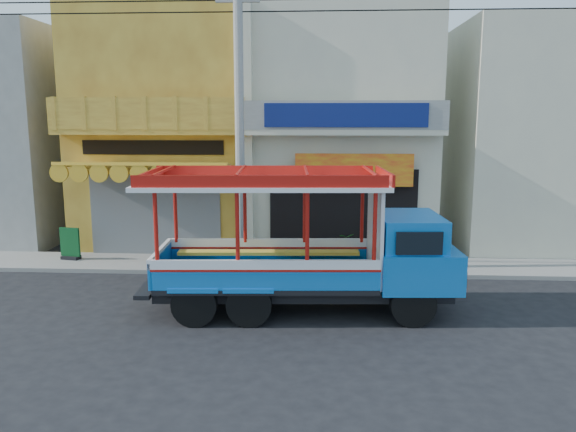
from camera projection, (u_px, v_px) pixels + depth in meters
The scene contains 12 objects.
ground at pixel (265, 312), 13.13m from camera, with size 90.00×90.00×0.00m, color black.
sidewalk at pixel (278, 265), 17.05m from camera, with size 30.00×2.00×0.12m, color slate.
shophouse_left at pixel (176, 128), 20.46m from camera, with size 6.00×7.50×8.24m.
shophouse_right at pixel (341, 128), 20.12m from camera, with size 6.00×6.75×8.24m.
party_pilaster at pixel (247, 133), 17.25m from camera, with size 0.35×0.30×8.00m, color beige.
filler_building_right at pixel (539, 137), 19.82m from camera, with size 6.00×6.00×7.60m, color beige.
utility_pole at pixel (244, 97), 15.54m from camera, with size 28.00×0.26×9.00m.
songthaew_truck at pixel (324, 245), 12.90m from camera, with size 7.25×2.73×3.33m.
green_sign at pixel (70, 246), 17.44m from camera, with size 0.65×0.39×1.00m.
potted_plant_a at pixel (337, 249), 16.57m from camera, with size 0.94×0.81×1.04m, color #1A5B1B.
potted_plant_b at pixel (385, 247), 17.11m from camera, with size 0.49×0.40×0.90m, color #1A5B1B.
potted_plant_c at pixel (373, 248), 16.97m from camera, with size 0.51×0.51×0.91m, color #1A5B1B.
Camera 1 is at (1.26, -12.48, 4.52)m, focal length 35.00 mm.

